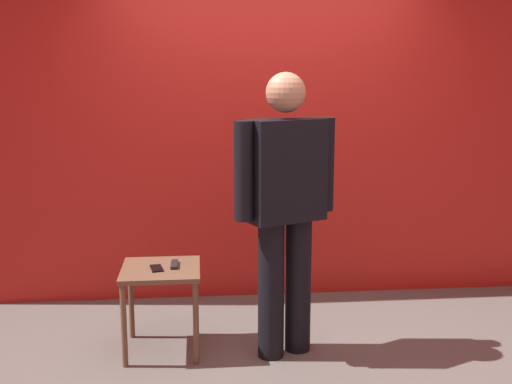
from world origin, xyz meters
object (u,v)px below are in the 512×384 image
standing_person (285,201)px  tv_remote (174,264)px  side_table (161,281)px  cell_phone (156,268)px

standing_person → tv_remote: bearing=168.7°
side_table → cell_phone: (-0.03, -0.03, 0.10)m
cell_phone → side_table: bearing=34.7°
standing_person → tv_remote: standing_person is taller
standing_person → cell_phone: standing_person is taller
side_table → cell_phone: 0.10m
standing_person → cell_phone: size_ratio=12.50×
cell_phone → tv_remote: 0.13m
standing_person → side_table: size_ratio=3.19×
side_table → tv_remote: size_ratio=3.32×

